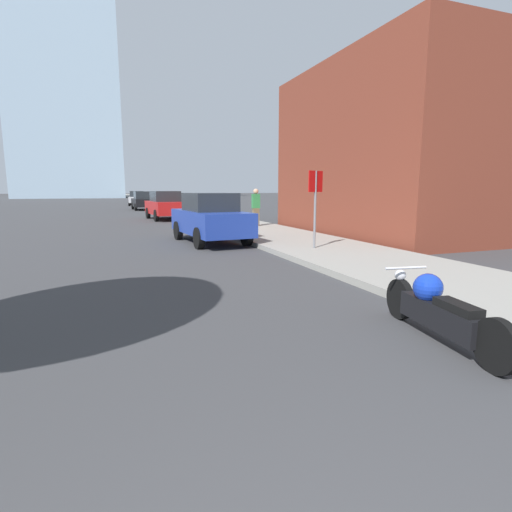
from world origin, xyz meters
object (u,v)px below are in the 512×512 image
parked_car_blue (210,218)px  parked_car_red (165,205)px  parked_car_black (143,201)px  parked_car_silver (137,198)px  pedestrian (256,207)px  stop_sign (315,196)px  motorcycle (437,309)px

parked_car_blue → parked_car_red: (0.05, 11.62, 0.01)m
parked_car_black → parked_car_silver: (0.21, 10.52, 0.01)m
parked_car_blue → pedestrian: bearing=46.9°
parked_car_black → stop_sign: bearing=-87.1°
parked_car_blue → parked_car_red: size_ratio=0.98×
parked_car_red → motorcycle: bearing=-93.6°
parked_car_silver → pedestrian: size_ratio=2.34×
pedestrian → motorcycle: bearing=-101.3°
parked_car_red → pedestrian: bearing=-72.2°
parked_car_red → parked_car_black: (-0.26, 12.77, -0.05)m
stop_sign → pedestrian: size_ratio=1.29×
pedestrian → parked_car_red: bearing=112.4°
parked_car_red → parked_car_black: parked_car_red is taller
parked_car_red → stop_sign: size_ratio=2.01×
parked_car_silver → pedestrian: pedestrian is taller
parked_car_black → parked_car_silver: 10.52m
parked_car_blue → parked_car_black: size_ratio=1.02×
parked_car_blue → stop_sign: bearing=-59.8°
parked_car_red → parked_car_black: 12.77m
stop_sign → pedestrian: 7.40m
parked_car_red → parked_car_silver: (-0.05, 23.29, -0.04)m
motorcycle → parked_car_silver: size_ratio=0.58×
parked_car_red → pedestrian: size_ratio=2.58×
parked_car_red → parked_car_black: size_ratio=1.05×
motorcycle → parked_car_blue: 9.96m
motorcycle → parked_car_red: bearing=100.0°
stop_sign → pedestrian: bearing=83.1°
parked_car_blue → motorcycle: bearing=-92.2°
parked_car_red → pedestrian: pedestrian is taller
motorcycle → pedestrian: (2.79, 13.94, 0.65)m
motorcycle → parked_car_blue: (-0.40, 9.94, 0.48)m
parked_car_blue → pedestrian: pedestrian is taller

